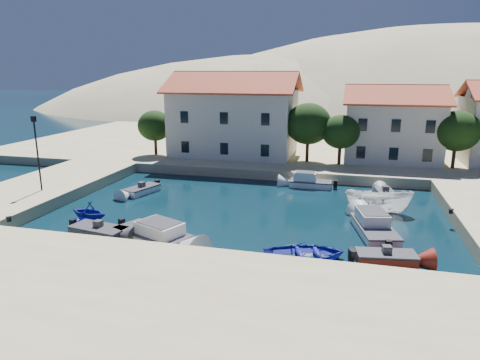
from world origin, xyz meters
name	(u,v)px	position (x,y,z in m)	size (l,w,h in m)	color
ground	(209,263)	(0.00, 0.00, 0.00)	(400.00, 400.00, 0.00)	black
quay_south	(165,310)	(0.00, -6.00, 0.50)	(52.00, 12.00, 1.00)	tan
quay_west	(43,189)	(-19.00, 10.00, 0.50)	(8.00, 20.00, 1.00)	tan
quay_north	(309,147)	(2.00, 38.00, 0.50)	(80.00, 36.00, 1.00)	tan
hills	(388,178)	(20.64, 123.62, -23.40)	(254.00, 176.00, 99.00)	tan
building_left	(235,113)	(-6.00, 28.00, 5.94)	(14.70, 9.45, 9.70)	beige
building_mid	(393,122)	(12.00, 29.00, 5.22)	(10.50, 8.40, 8.30)	beige
trees	(322,128)	(4.51, 25.46, 4.84)	(37.30, 5.30, 6.45)	#382314
lamppost	(37,146)	(-17.50, 8.00, 4.75)	(0.35, 0.25, 6.22)	black
bollards	(269,226)	(2.80, 3.87, 1.15)	(29.36, 9.56, 0.30)	black
motorboat_grey_sw	(99,231)	(-8.57, 2.31, 0.29)	(4.10, 2.33, 1.25)	#37363C
cabin_cruiser_south	(152,233)	(-4.68, 2.40, 0.48)	(5.90, 4.28, 1.60)	white
rowboat_south	(305,259)	(5.32, 1.93, 0.00)	(3.42, 4.78, 0.99)	#1C229B
motorboat_red_se	(386,258)	(9.89, 2.63, 0.30)	(3.55, 2.00, 1.25)	maroon
cabin_cruiser_east	(374,227)	(9.43, 7.19, 0.48)	(3.27, 5.68, 1.60)	white
boat_east	(377,212)	(9.93, 12.13, 0.00)	(1.94, 5.15, 1.99)	white
motorboat_white_ne	(385,194)	(10.77, 16.41, 0.30)	(1.85, 3.19, 1.25)	white
rowboat_west	(90,220)	(-10.97, 4.85, 0.00)	(2.64, 3.06, 1.61)	#1C229B
motorboat_white_west	(142,190)	(-10.52, 12.42, 0.30)	(2.50, 3.75, 1.25)	white
cabin_cruiser_north	(311,182)	(4.10, 18.41, 0.48)	(3.98, 1.72, 1.60)	white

